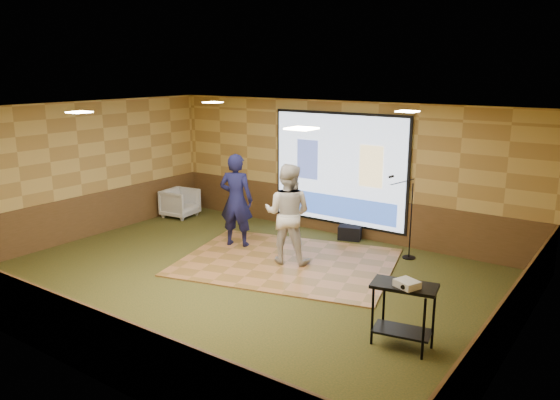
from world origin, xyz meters
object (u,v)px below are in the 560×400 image
Objects in this scene: projector_screen at (339,170)px; player_right at (288,214)px; mic_stand at (407,234)px; banquet_chair at (180,203)px; player_left at (236,200)px; av_table at (403,304)px; projector at (407,284)px; dance_floor at (287,262)px; duffel_bag at (350,233)px.

projector_screen is 1.73× the size of player_right.
mic_stand reaches higher than banquet_chair.
player_left is 1.19× the size of mic_stand.
banquet_chair is (-4.00, -0.98, -1.12)m from projector_screen.
av_table is 3.12× the size of projector.
dance_floor is 3.82m from projector.
player_right is at bearing -98.02° from duffel_bag.
player_right is 3.62m from av_table.
projector is 3.80m from mic_stand.
projector is (0.06, -0.08, 0.33)m from av_table.
player_right is at bearing 149.83° from av_table.
duffel_bag is (-1.48, 0.40, -0.34)m from mic_stand.
banquet_chair is at bearing -154.68° from mic_stand.
duffel_bag is at bearing -153.69° from player_left.
projector_screen is at bearing 93.51° from dance_floor.
projector is at bearing -53.53° from duffel_bag.
projector is (4.63, -2.11, -0.06)m from player_left.
projector is 0.59× the size of duffel_bag.
player_right is at bearing 2.77° from dance_floor.
player_right reaches higher than banquet_chair.
player_right is 6.68× the size of projector.
av_table is at bearing 136.36° from player_left.
projector_screen is at bearing 128.98° from av_table.
dance_floor is at bearing -116.04° from mic_stand.
player_right is at bearing 151.46° from player_left.
projector_screen is 2.43m from player_left.
projector_screen is 2.28m from player_right.
mic_stand is 3.38× the size of duffel_bag.
player_right is 2.44× the size of banquet_chair.
dance_floor is at bearing -98.33° from duffel_bag.
banquet_chair is at bearing -40.13° from player_left.
projector_screen reaches higher than mic_stand.
projector reaches higher than dance_floor.
projector_screen reaches higher than projector.
player_left is 1.02× the size of player_right.
dance_floor is at bearing 149.92° from av_table.
player_right is 3.69m from projector.
duffel_bag is (0.43, -0.19, -1.32)m from projector_screen.
av_table is 7.88m from banquet_chair.
projector_screen is 5.25m from av_table.
banquet_chair is 1.62× the size of duffel_bag.
banquet_chair is (-2.69, 1.01, -0.65)m from player_left.
mic_stand is (-1.34, 3.43, -0.12)m from av_table.
projector_screen reaches higher than player_left.
projector_screen is 4.22× the size of banquet_chair.
av_table is 0.55× the size of mic_stand.
player_left reaches higher than av_table.
projector_screen is 2.02× the size of mic_stand.
player_left is 5.09m from projector.
mic_stand is (3.22, 1.39, -0.51)m from player_left.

